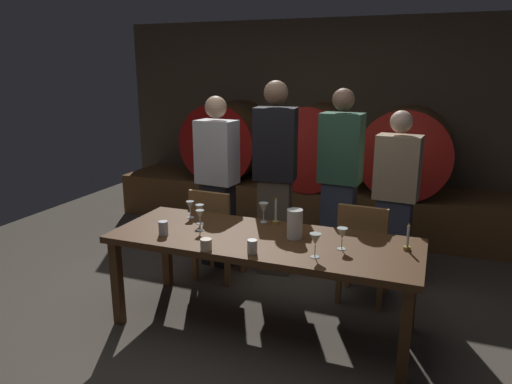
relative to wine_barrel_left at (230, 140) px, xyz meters
The scene contains 25 objects.
ground_plane 3.03m from the wine_barrel_left, 66.88° to the right, with size 7.30×7.30×0.00m, color #4C443A.
back_wall 1.27m from the wine_barrel_left, 26.20° to the left, with size 5.62×0.24×2.54m, color brown.
barrel_shelf 1.35m from the wine_barrel_left, ahead, with size 5.05×0.90×0.53m, color brown.
wine_barrel_left is the anchor object (origin of this frame).
wine_barrel_center 1.14m from the wine_barrel_left, ahead, with size 1.00×0.93×1.00m.
wine_barrel_right 2.21m from the wine_barrel_left, ahead, with size 1.00×0.93×1.00m.
dining_table 2.89m from the wine_barrel_left, 61.11° to the right, with size 2.28×0.84×0.73m.
chair_left 2.06m from the wine_barrel_left, 70.00° to the right, with size 0.42×0.42×0.88m.
chair_right 2.79m from the wine_barrel_left, 42.11° to the right, with size 0.42×0.42×0.88m.
guest_far_left 1.64m from the wine_barrel_left, 70.37° to the right, with size 0.40×0.28×1.69m.
guest_center_left 1.90m from the wine_barrel_left, 53.14° to the right, with size 0.41×0.29×1.84m.
guest_center_right 2.15m from the wine_barrel_left, 37.36° to the right, with size 0.40×0.27×1.77m.
guest_far_right 2.59m from the wine_barrel_left, 30.63° to the right, with size 0.40×0.28×1.59m.
candle_left 2.58m from the wine_barrel_left, 57.78° to the right, with size 0.05×0.05×0.23m.
candle_right 3.38m from the wine_barrel_left, 44.76° to the right, with size 0.05×0.05×0.20m.
pitcher 2.92m from the wine_barrel_left, 56.55° to the right, with size 0.12×0.12×0.22m.
wine_glass_far_left 2.38m from the wine_barrel_left, 74.02° to the right, with size 0.07×0.07×0.14m.
wine_glass_left 2.52m from the wine_barrel_left, 71.47° to the right, with size 0.07×0.07×0.16m.
wine_glass_center_left 2.69m from the wine_barrel_left, 70.84° to the right, with size 0.07×0.07×0.16m.
wine_glass_center_right 2.52m from the wine_barrel_left, 59.76° to the right, with size 0.08×0.08×0.16m.
wine_glass_right 3.29m from the wine_barrel_left, 56.11° to the right, with size 0.08×0.08×0.17m.
wine_glass_far_right 3.21m from the wine_barrel_left, 52.01° to the right, with size 0.07×0.07×0.15m.
cup_left 2.81m from the wine_barrel_left, 76.23° to the right, with size 0.07×0.07×0.11m, color silver.
cup_center 3.09m from the wine_barrel_left, 68.99° to the right, with size 0.08×0.08×0.08m, color beige.
cup_right 3.16m from the wine_barrel_left, 63.21° to the right, with size 0.07×0.07×0.09m, color white.
Camera 1 is at (1.40, -2.97, 1.95)m, focal length 33.13 mm.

